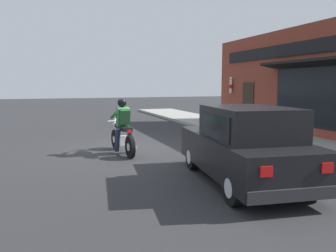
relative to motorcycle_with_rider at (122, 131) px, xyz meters
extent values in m
plane|color=#2B2B2D|center=(0.31, 0.60, -0.68)|extent=(80.00, 80.00, 0.00)
cube|color=#9E9B93|center=(5.66, 3.60, -0.61)|extent=(2.60, 22.00, 0.14)
cube|color=brown|center=(7.21, 0.88, 1.42)|extent=(0.50, 11.65, 4.20)
cube|color=black|center=(6.94, -0.58, 0.87)|extent=(0.04, 4.89, 2.10)
cube|color=black|center=(6.96, -0.58, 0.87)|extent=(0.02, 5.13, 2.20)
cube|color=#2D2319|center=(6.94, 4.08, 0.37)|extent=(0.04, 0.90, 2.10)
cube|color=black|center=(6.61, -0.58, 2.07)|extent=(0.81, 5.59, 0.24)
cube|color=black|center=(6.93, 0.88, 2.67)|extent=(0.06, 9.91, 0.50)
cylinder|color=white|center=(6.86, 5.54, 1.22)|extent=(0.14, 0.14, 0.70)
cylinder|color=red|center=(6.86, 5.54, 1.22)|extent=(0.15, 0.15, 0.20)
sphere|color=silver|center=(6.86, 5.54, 1.62)|extent=(0.16, 0.16, 0.16)
cylinder|color=black|center=(-0.07, 0.72, -0.37)|extent=(0.16, 0.63, 0.62)
cylinder|color=silver|center=(-0.07, 0.72, -0.37)|extent=(0.14, 0.23, 0.22)
cylinder|color=black|center=(0.06, -0.68, -0.37)|extent=(0.16, 0.63, 0.62)
cylinder|color=silver|center=(0.06, -0.68, -0.37)|extent=(0.14, 0.23, 0.22)
cube|color=silver|center=(0.00, -0.03, -0.29)|extent=(0.32, 0.42, 0.24)
ellipsoid|color=black|center=(-0.02, 0.22, 0.12)|extent=(0.35, 0.55, 0.24)
cube|color=black|center=(0.02, -0.26, 0.08)|extent=(0.31, 0.58, 0.10)
cylinder|color=silver|center=(-0.06, 0.62, -0.05)|extent=(0.10, 0.33, 0.68)
cylinder|color=silver|center=(-0.05, 0.50, 0.23)|extent=(0.56, 0.09, 0.04)
sphere|color=silver|center=(-0.07, 0.67, 0.11)|extent=(0.16, 0.16, 0.16)
cylinder|color=silver|center=(0.20, -0.41, -0.39)|extent=(0.13, 0.56, 0.08)
cube|color=red|center=(0.06, -0.63, 0.05)|extent=(0.13, 0.07, 0.08)
cylinder|color=#282D4C|center=(-0.17, -0.12, -0.25)|extent=(0.17, 0.36, 0.71)
cylinder|color=#282D4C|center=(0.19, -0.08, -0.25)|extent=(0.17, 0.36, 0.71)
cube|color=#387F42|center=(0.01, -0.08, 0.40)|extent=(0.37, 0.36, 0.57)
cylinder|color=#387F42|center=(-0.22, 0.14, 0.44)|extent=(0.14, 0.53, 0.26)
cylinder|color=#387F42|center=(0.18, 0.18, 0.44)|extent=(0.14, 0.53, 0.26)
sphere|color=black|center=(0.00, -0.02, 0.81)|extent=(0.26, 0.26, 0.26)
cube|color=#1E4728|center=(0.02, -0.24, 0.42)|extent=(0.30, 0.27, 0.42)
cylinder|color=black|center=(1.18, -2.33, -0.38)|extent=(0.26, 0.62, 0.60)
cylinder|color=silver|center=(1.18, -2.33, -0.38)|extent=(0.24, 0.35, 0.33)
cylinder|color=black|center=(2.60, -2.53, -0.38)|extent=(0.26, 0.62, 0.60)
cylinder|color=silver|center=(2.60, -2.53, -0.38)|extent=(0.24, 0.35, 0.33)
cylinder|color=black|center=(0.85, -4.71, -0.38)|extent=(0.26, 0.62, 0.60)
cylinder|color=silver|center=(0.85, -4.71, -0.38)|extent=(0.24, 0.35, 0.33)
cylinder|color=black|center=(2.28, -4.90, -0.38)|extent=(0.26, 0.62, 0.60)
cylinder|color=silver|center=(2.28, -4.90, -0.38)|extent=(0.24, 0.35, 0.33)
cube|color=black|center=(1.73, -3.62, -0.08)|extent=(2.13, 3.89, 0.70)
cube|color=black|center=(1.69, -3.87, 0.56)|extent=(1.68, 2.08, 0.66)
cube|color=black|center=(1.81, -3.00, 0.51)|extent=(1.36, 0.52, 0.51)
cube|color=black|center=(0.98, -3.77, 0.54)|extent=(0.24, 1.51, 0.46)
cube|color=black|center=(2.41, -3.96, 0.54)|extent=(0.24, 1.51, 0.46)
cube|color=silver|center=(1.48, -1.71, 0.04)|extent=(0.24, 0.07, 0.14)
cube|color=red|center=(0.97, -5.39, 0.06)|extent=(0.20, 0.07, 0.16)
cube|color=silver|center=(2.48, -1.84, 0.04)|extent=(0.24, 0.07, 0.14)
cube|color=red|center=(1.98, -5.53, 0.06)|extent=(0.20, 0.07, 0.16)
cube|color=#28282B|center=(1.98, -1.80, -0.33)|extent=(1.61, 0.34, 0.20)
cube|color=#28282B|center=(1.48, -5.43, -0.33)|extent=(1.61, 0.34, 0.20)
cube|color=black|center=(6.32, 2.38, -0.52)|extent=(0.36, 0.36, 0.04)
cone|color=orange|center=(6.32, 2.38, -0.22)|extent=(0.28, 0.28, 0.56)
cylinder|color=white|center=(6.32, 2.38, -0.20)|extent=(0.20, 0.20, 0.08)
camera|label=1|loc=(-1.96, -9.27, 1.33)|focal=35.00mm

